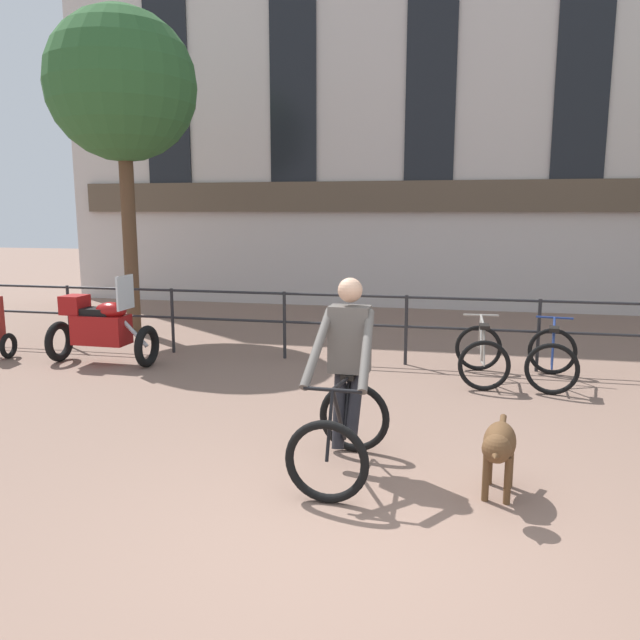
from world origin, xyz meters
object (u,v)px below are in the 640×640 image
at_px(cyclist_with_bike, 345,386).
at_px(parked_bicycle_near_lamp, 481,354).
at_px(parked_motorcycle, 100,327).
at_px(parked_bicycle_mid_left, 552,358).
at_px(dog, 499,446).

distance_m(cyclist_with_bike, parked_bicycle_near_lamp, 3.57).
xyz_separation_m(cyclist_with_bike, parked_motorcycle, (-4.25, 3.02, -0.20)).
height_order(cyclist_with_bike, parked_motorcycle, cyclist_with_bike).
bearing_deg(parked_bicycle_near_lamp, parked_bicycle_mid_left, 177.88).
xyz_separation_m(parked_motorcycle, parked_bicycle_near_lamp, (5.53, 0.29, -0.20)).
distance_m(dog, parked_bicycle_mid_left, 3.73).
height_order(parked_bicycle_near_lamp, parked_bicycle_mid_left, same).
bearing_deg(parked_bicycle_mid_left, parked_motorcycle, 10.69).
bearing_deg(parked_motorcycle, parked_bicycle_near_lamp, -85.77).
bearing_deg(cyclist_with_bike, parked_motorcycle, 146.65).
distance_m(cyclist_with_bike, dog, 1.37).
relative_size(parked_bicycle_near_lamp, parked_bicycle_mid_left, 0.95).
relative_size(parked_motorcycle, parked_bicycle_near_lamp, 1.42).
bearing_deg(parked_motorcycle, cyclist_with_bike, -124.18).
relative_size(cyclist_with_bike, parked_bicycle_mid_left, 1.43).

